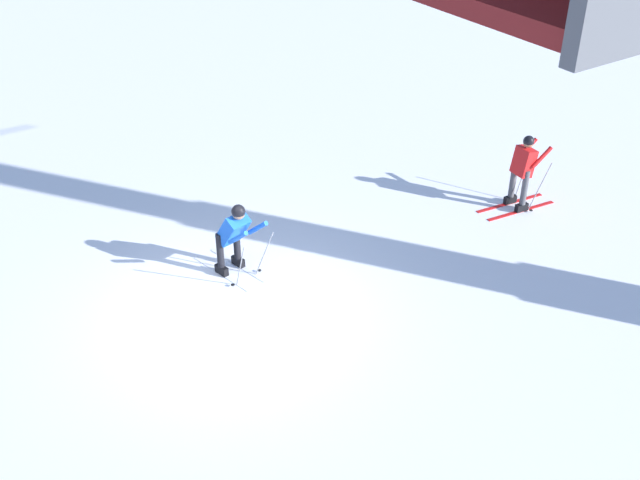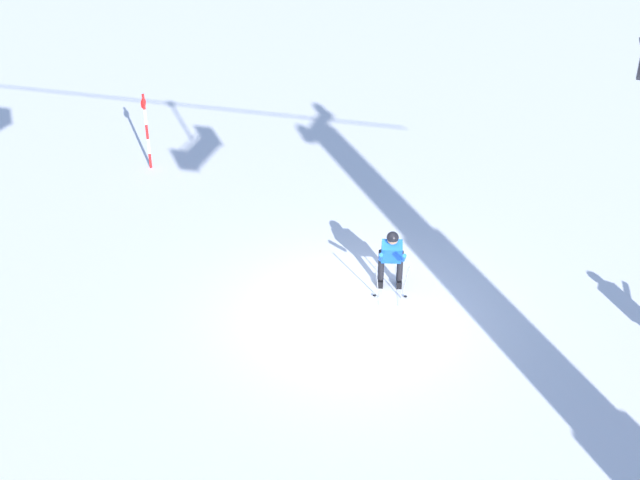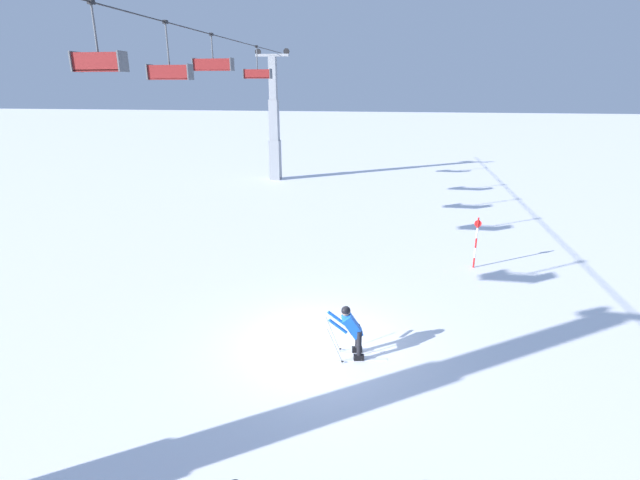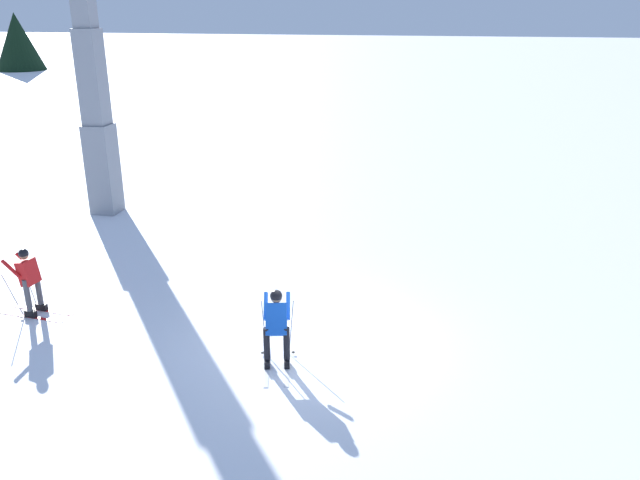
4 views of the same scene
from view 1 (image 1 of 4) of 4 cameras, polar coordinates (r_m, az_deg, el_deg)
name	(u,v)px [view 1 (image 1 of 4)]	position (r m, az deg, el deg)	size (l,w,h in m)	color
ground_plane	(233,313)	(13.45, -6.42, -5.37)	(260.00, 260.00, 0.00)	white
skier_carving_main	(234,233)	(13.91, -6.37, 0.53)	(0.92, 1.74, 1.68)	white
skier_distant_uphill	(523,167)	(16.53, 14.80, 5.24)	(1.75, 0.73, 1.66)	red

